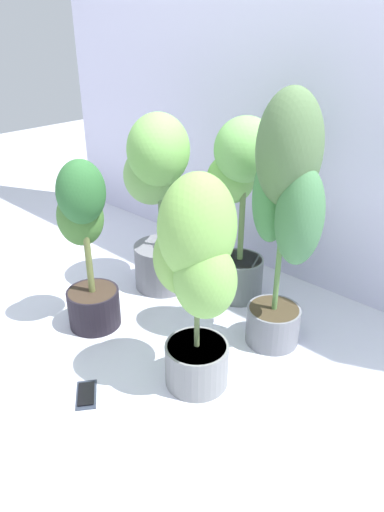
# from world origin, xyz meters

# --- Properties ---
(ground_plane) EXTENTS (8.00, 8.00, 0.00)m
(ground_plane) POSITION_xyz_m (0.00, 0.00, 0.00)
(ground_plane) COLOR silver
(ground_plane) RESTS_ON ground
(mylar_back_wall) EXTENTS (3.20, 0.01, 2.00)m
(mylar_back_wall) POSITION_xyz_m (0.00, 0.86, 1.00)
(mylar_back_wall) COLOR silver
(mylar_back_wall) RESTS_ON ground
(potted_plant_front_right) EXTENTS (0.39, 0.31, 0.79)m
(potted_plant_front_right) POSITION_xyz_m (0.27, -0.06, 0.46)
(potted_plant_front_right) COLOR gray
(potted_plant_front_right) RESTS_ON ground
(potted_plant_back_right) EXTENTS (0.37, 0.27, 1.00)m
(potted_plant_back_right) POSITION_xyz_m (0.34, 0.33, 0.60)
(potted_plant_back_right) COLOR slate
(potted_plant_back_right) RESTS_ON ground
(potted_plant_back_left) EXTENTS (0.45, 0.41, 0.83)m
(potted_plant_back_left) POSITION_xyz_m (-0.33, 0.35, 0.49)
(potted_plant_back_left) COLOR slate
(potted_plant_back_left) RESTS_ON ground
(potted_plant_back_center) EXTENTS (0.38, 0.35, 0.84)m
(potted_plant_back_center) POSITION_xyz_m (-0.00, 0.52, 0.51)
(potted_plant_back_center) COLOR slate
(potted_plant_back_center) RESTS_ON ground
(potted_plant_front_left) EXTENTS (0.29, 0.25, 0.73)m
(potted_plant_front_left) POSITION_xyz_m (-0.31, -0.08, 0.38)
(potted_plant_front_left) COLOR black
(potted_plant_front_left) RESTS_ON ground
(cell_phone) EXTENTS (0.16, 0.14, 0.01)m
(cell_phone) POSITION_xyz_m (0.04, -0.38, 0.00)
(cell_phone) COLOR #2D3444
(cell_phone) RESTS_ON ground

